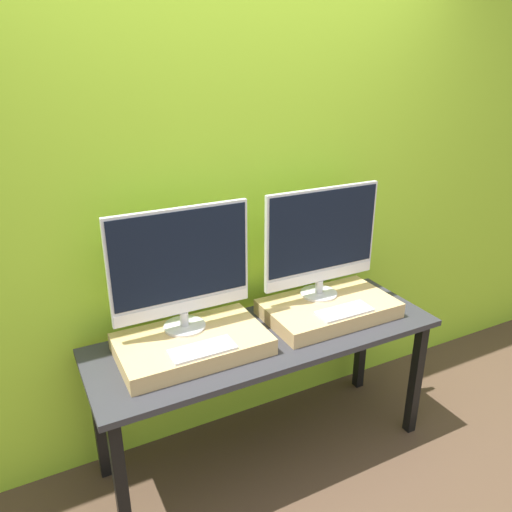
# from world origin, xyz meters

# --- Properties ---
(ground_plane) EXTENTS (12.00, 12.00, 0.00)m
(ground_plane) POSITION_xyz_m (0.00, 0.00, 0.00)
(ground_plane) COLOR #4C3828
(wall_back) EXTENTS (8.00, 0.04, 2.60)m
(wall_back) POSITION_xyz_m (0.00, 0.65, 1.30)
(wall_back) COLOR #9ED12D
(wall_back) RESTS_ON ground_plane
(workbench) EXTENTS (1.70, 0.58, 0.71)m
(workbench) POSITION_xyz_m (0.00, 0.29, 0.63)
(workbench) COLOR #2D2D33
(workbench) RESTS_ON ground_plane
(wooden_riser_left) EXTENTS (0.66, 0.40, 0.08)m
(wooden_riser_left) POSITION_xyz_m (-0.37, 0.31, 0.75)
(wooden_riser_left) COLOR tan
(wooden_riser_left) RESTS_ON workbench
(monitor_left) EXTENTS (0.64, 0.19, 0.57)m
(monitor_left) POSITION_xyz_m (-0.37, 0.40, 1.10)
(monitor_left) COLOR silver
(monitor_left) RESTS_ON wooden_riser_left
(keyboard_left) EXTENTS (0.28, 0.12, 0.01)m
(keyboard_left) POSITION_xyz_m (-0.37, 0.18, 0.80)
(keyboard_left) COLOR silver
(keyboard_left) RESTS_ON wooden_riser_left
(wooden_riser_right) EXTENTS (0.66, 0.40, 0.08)m
(wooden_riser_right) POSITION_xyz_m (0.37, 0.31, 0.75)
(wooden_riser_right) COLOR tan
(wooden_riser_right) RESTS_ON workbench
(monitor_right) EXTENTS (0.64, 0.19, 0.57)m
(monitor_right) POSITION_xyz_m (0.37, 0.40, 1.10)
(monitor_right) COLOR silver
(monitor_right) RESTS_ON wooden_riser_right
(keyboard_right) EXTENTS (0.28, 0.12, 0.01)m
(keyboard_right) POSITION_xyz_m (0.37, 0.18, 0.80)
(keyboard_right) COLOR silver
(keyboard_right) RESTS_ON wooden_riser_right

